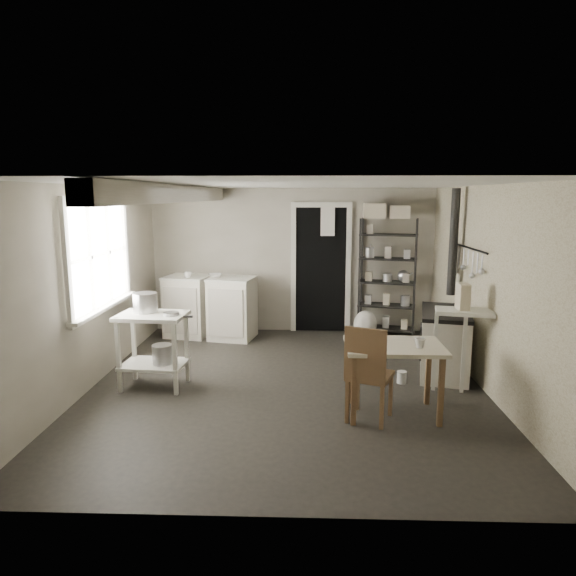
{
  "coord_description": "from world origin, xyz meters",
  "views": [
    {
      "loc": [
        0.21,
        -5.69,
        2.18
      ],
      "look_at": [
        0.0,
        0.3,
        1.1
      ],
      "focal_mm": 32.0,
      "sensor_mm": 36.0,
      "label": 1
    }
  ],
  "objects_px": {
    "flour_sack": "(365,323)",
    "base_cabinets": "(210,308)",
    "work_table": "(393,378)",
    "chair": "(370,372)",
    "stove": "(445,340)",
    "prep_table": "(154,353)",
    "shelf_rack": "(387,276)",
    "stockpot": "(145,305)"
  },
  "relations": [
    {
      "from": "flour_sack",
      "to": "base_cabinets",
      "type": "bearing_deg",
      "value": -179.35
    },
    {
      "from": "flour_sack",
      "to": "work_table",
      "type": "bearing_deg",
      "value": -91.01
    },
    {
      "from": "flour_sack",
      "to": "chair",
      "type": "bearing_deg",
      "value": -95.7
    },
    {
      "from": "stove",
      "to": "work_table",
      "type": "height_order",
      "value": "stove"
    },
    {
      "from": "prep_table",
      "to": "work_table",
      "type": "height_order",
      "value": "prep_table"
    },
    {
      "from": "prep_table",
      "to": "base_cabinets",
      "type": "xyz_separation_m",
      "value": [
        0.26,
        2.15,
        0.06
      ]
    },
    {
      "from": "shelf_rack",
      "to": "work_table",
      "type": "height_order",
      "value": "shelf_rack"
    },
    {
      "from": "flour_sack",
      "to": "shelf_rack",
      "type": "bearing_deg",
      "value": 22.54
    },
    {
      "from": "prep_table",
      "to": "base_cabinets",
      "type": "bearing_deg",
      "value": 83.21
    },
    {
      "from": "flour_sack",
      "to": "prep_table",
      "type": "bearing_deg",
      "value": -140.77
    },
    {
      "from": "stockpot",
      "to": "chair",
      "type": "distance_m",
      "value": 2.67
    },
    {
      "from": "chair",
      "to": "flour_sack",
      "type": "relative_size",
      "value": 2.27
    },
    {
      "from": "work_table",
      "to": "prep_table",
      "type": "bearing_deg",
      "value": 165.78
    },
    {
      "from": "stockpot",
      "to": "flour_sack",
      "type": "bearing_deg",
      "value": 36.94
    },
    {
      "from": "stockpot",
      "to": "flour_sack",
      "type": "height_order",
      "value": "stockpot"
    },
    {
      "from": "stove",
      "to": "flour_sack",
      "type": "distance_m",
      "value": 1.82
    },
    {
      "from": "stockpot",
      "to": "work_table",
      "type": "xyz_separation_m",
      "value": [
        2.72,
        -0.76,
        -0.56
      ]
    },
    {
      "from": "stockpot",
      "to": "stove",
      "type": "height_order",
      "value": "stockpot"
    },
    {
      "from": "base_cabinets",
      "to": "chair",
      "type": "xyz_separation_m",
      "value": [
        2.12,
        -2.95,
        0.02
      ]
    },
    {
      "from": "shelf_rack",
      "to": "chair",
      "type": "xyz_separation_m",
      "value": [
        -0.63,
        -3.12,
        -0.46
      ]
    },
    {
      "from": "stove",
      "to": "chair",
      "type": "relative_size",
      "value": 1.04
    },
    {
      "from": "prep_table",
      "to": "work_table",
      "type": "bearing_deg",
      "value": -14.22
    },
    {
      "from": "stockpot",
      "to": "stove",
      "type": "bearing_deg",
      "value": 7.3
    },
    {
      "from": "prep_table",
      "to": "chair",
      "type": "distance_m",
      "value": 2.5
    },
    {
      "from": "work_table",
      "to": "chair",
      "type": "height_order",
      "value": "chair"
    },
    {
      "from": "stockpot",
      "to": "base_cabinets",
      "type": "bearing_deg",
      "value": 80.17
    },
    {
      "from": "base_cabinets",
      "to": "chair",
      "type": "distance_m",
      "value": 3.63
    },
    {
      "from": "base_cabinets",
      "to": "stove",
      "type": "relative_size",
      "value": 1.43
    },
    {
      "from": "base_cabinets",
      "to": "flour_sack",
      "type": "relative_size",
      "value": 3.38
    },
    {
      "from": "shelf_rack",
      "to": "work_table",
      "type": "relative_size",
      "value": 1.92
    },
    {
      "from": "prep_table",
      "to": "base_cabinets",
      "type": "distance_m",
      "value": 2.17
    },
    {
      "from": "stove",
      "to": "prep_table",
      "type": "bearing_deg",
      "value": -158.36
    },
    {
      "from": "prep_table",
      "to": "flour_sack",
      "type": "distance_m",
      "value": 3.45
    },
    {
      "from": "shelf_rack",
      "to": "stove",
      "type": "bearing_deg",
      "value": -62.89
    },
    {
      "from": "stockpot",
      "to": "shelf_rack",
      "type": "bearing_deg",
      "value": 35.58
    },
    {
      "from": "prep_table",
      "to": "shelf_rack",
      "type": "bearing_deg",
      "value": 37.65
    },
    {
      "from": "prep_table",
      "to": "flour_sack",
      "type": "height_order",
      "value": "prep_table"
    },
    {
      "from": "prep_table",
      "to": "stockpot",
      "type": "height_order",
      "value": "stockpot"
    },
    {
      "from": "stockpot",
      "to": "prep_table",
      "type": "bearing_deg",
      "value": -44.27
    },
    {
      "from": "base_cabinets",
      "to": "stove",
      "type": "distance_m",
      "value": 3.57
    },
    {
      "from": "prep_table",
      "to": "flour_sack",
      "type": "bearing_deg",
      "value": 39.23
    },
    {
      "from": "chair",
      "to": "base_cabinets",
      "type": "bearing_deg",
      "value": 148.48
    }
  ]
}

